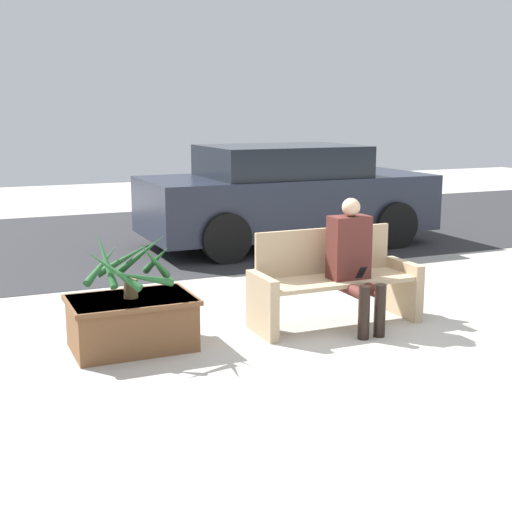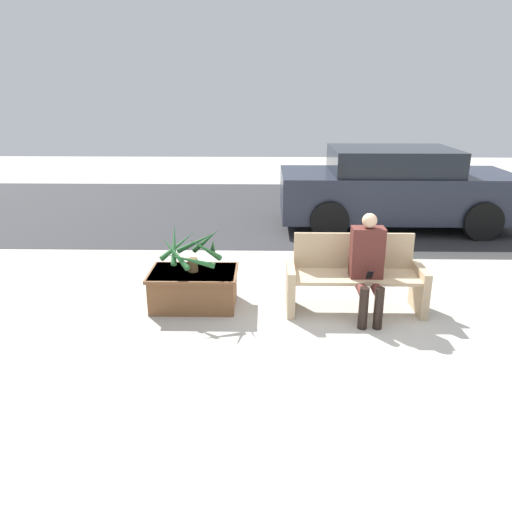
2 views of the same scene
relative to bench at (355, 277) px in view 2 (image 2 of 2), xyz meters
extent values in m
plane|color=#ADA89E|center=(-0.06, -0.90, -0.41)|extent=(30.00, 30.00, 0.00)
cube|color=#2D2D30|center=(-0.06, 5.26, -0.41)|extent=(20.00, 6.00, 0.01)
cube|color=tan|center=(-0.77, -0.06, -0.13)|extent=(0.09, 0.55, 0.56)
cube|color=tan|center=(0.77, -0.06, -0.13)|extent=(0.09, 0.55, 0.56)
cube|color=tan|center=(0.00, -0.06, 0.02)|extent=(1.44, 0.51, 0.04)
cube|color=tan|center=(0.00, 0.20, 0.27)|extent=(1.44, 0.04, 0.44)
cube|color=#51231E|center=(0.10, -0.10, 0.34)|extent=(0.37, 0.22, 0.59)
sphere|color=tan|center=(0.10, -0.12, 0.72)|extent=(0.17, 0.17, 0.17)
cylinder|color=#51231E|center=(0.02, -0.31, -0.01)|extent=(0.11, 0.43, 0.11)
cylinder|color=#51231E|center=(0.19, -0.31, -0.01)|extent=(0.11, 0.43, 0.11)
cylinder|color=black|center=(0.02, -0.53, -0.17)|extent=(0.10, 0.10, 0.49)
cylinder|color=black|center=(0.19, -0.53, -0.17)|extent=(0.10, 0.10, 0.49)
cube|color=black|center=(0.10, -0.33, 0.15)|extent=(0.07, 0.09, 0.12)
cube|color=brown|center=(-1.94, 0.05, -0.19)|extent=(1.01, 0.65, 0.45)
cube|color=brown|center=(-1.94, 0.05, 0.02)|extent=(1.06, 0.70, 0.04)
cylinder|color=brown|center=(-1.94, 0.05, 0.12)|extent=(0.12, 0.12, 0.16)
cone|color=#26602D|center=(-1.70, 0.08, 0.35)|extent=(0.14, 0.53, 0.35)
cone|color=#26602D|center=(-1.79, 0.22, 0.38)|extent=(0.42, 0.38, 0.41)
cone|color=#26602D|center=(-1.91, 0.30, 0.33)|extent=(0.54, 0.13, 0.33)
cone|color=#26602D|center=(-2.14, 0.22, 0.31)|extent=(0.42, 0.46, 0.29)
cone|color=#26602D|center=(-2.15, 0.03, 0.39)|extent=(0.12, 0.47, 0.44)
cone|color=#26602D|center=(-2.12, -0.13, 0.33)|extent=(0.42, 0.43, 0.33)
cone|color=#26602D|center=(-1.93, -0.23, 0.27)|extent=(0.57, 0.10, 0.21)
cone|color=#26602D|center=(-1.77, -0.10, 0.37)|extent=(0.38, 0.42, 0.39)
cube|color=#232838|center=(1.39, 3.85, 0.22)|extent=(4.32, 1.80, 0.83)
cube|color=black|center=(1.28, 3.85, 0.86)|extent=(2.25, 1.66, 0.45)
cylinder|color=black|center=(2.73, 2.95, -0.07)|extent=(0.69, 0.18, 0.69)
cylinder|color=black|center=(2.73, 4.75, -0.07)|extent=(0.69, 0.18, 0.69)
cylinder|color=black|center=(0.05, 2.95, -0.07)|extent=(0.69, 0.18, 0.69)
cylinder|color=black|center=(0.05, 4.75, -0.07)|extent=(0.69, 0.18, 0.69)
camera|label=1|loc=(-3.31, -5.74, 1.61)|focal=50.00mm
camera|label=2|loc=(-1.06, -5.58, 2.13)|focal=35.00mm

